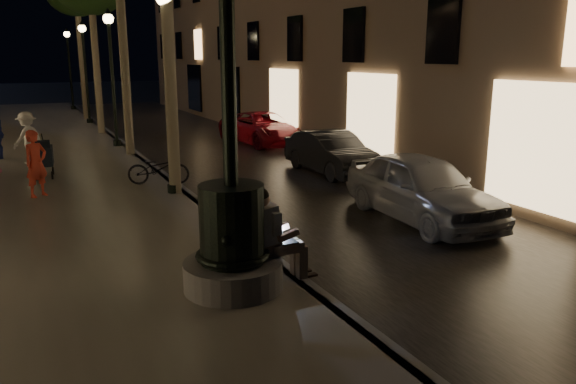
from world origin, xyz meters
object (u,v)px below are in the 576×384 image
lamp_curb_d (69,58)px  stroller (43,156)px  car_front (422,187)px  car_second (331,153)px  lamp_curb_a (167,63)px  car_third (263,128)px  seated_man_laptop (273,232)px  bicycle (158,168)px  pedestrian_red (36,164)px  lamp_curb_c (85,59)px  fountain_lamppost (232,219)px  pedestrian_white (28,138)px  lamp_curb_b (111,60)px

lamp_curb_d → stroller: 21.14m
car_front → car_second: bearing=85.2°
lamp_curb_a → car_third: lamp_curb_a is taller
seated_man_laptop → stroller: size_ratio=1.20×
car_front → bicycle: bearing=134.8°
car_front → bicycle: 6.62m
lamp_curb_a → lamp_curb_d: 24.00m
stroller → pedestrian_red: (-0.24, -2.18, 0.19)m
seated_man_laptop → lamp_curb_a: bearing=89.2°
car_third → bicycle: 8.37m
stroller → car_second: (7.69, -2.08, -0.16)m
lamp_curb_a → pedestrian_red: size_ratio=3.09×
bicycle → lamp_curb_c: bearing=20.1°
car_front → car_third: size_ratio=0.92×
car_second → bicycle: bearing=-179.1°
car_front → pedestrian_red: 8.73m
bicycle → car_front: bearing=-117.9°
stroller → lamp_curb_d: bearing=87.8°
fountain_lamppost → lamp_curb_a: bearing=83.3°
lamp_curb_d → car_second: size_ratio=1.27×
seated_man_laptop → pedestrian_red: size_ratio=0.90×
fountain_lamppost → stroller: (-1.99, 9.17, -0.42)m
bicycle → car_second: bearing=-69.0°
pedestrian_white → lamp_curb_b: bearing=176.3°
pedestrian_red → seated_man_laptop: bearing=-102.5°
stroller → fountain_lamppost: bearing=-72.6°
bicycle → stroller: bearing=71.1°
lamp_curb_c → car_third: bearing=-57.8°
lamp_curb_a → bicycle: (-0.10, 1.05, -2.63)m
lamp_curb_a → pedestrian_white: 6.80m
pedestrian_white → stroller: bearing=54.9°
car_front → car_second: car_front is taller
car_second → pedestrian_white: pedestrian_white is taller
lamp_curb_d → pedestrian_red: bearing=-97.2°
lamp_curb_b → car_third: size_ratio=1.07×
fountain_lamppost → car_front: fountain_lamppost is taller
fountain_lamppost → pedestrian_white: fountain_lamppost is taller
car_third → seated_man_laptop: bearing=-118.6°
seated_man_laptop → lamp_curb_b: bearing=89.6°
seated_man_laptop → lamp_curb_b: lamp_curb_b is taller
car_third → car_second: bearing=-100.3°
car_front → pedestrian_red: bearing=149.1°
bicycle → fountain_lamppost: bearing=-164.4°
lamp_curb_c → car_third: (5.50, -8.73, -2.61)m
seated_man_laptop → lamp_curb_a: 6.43m
seated_man_laptop → pedestrian_red: pedestrian_red is taller
pedestrian_red → car_third: bearing=2.0°
seated_man_laptop → lamp_curb_d: size_ratio=0.29×
car_third → pedestrian_white: (-8.48, -1.58, 0.36)m
car_second → pedestrian_red: pedestrian_red is taller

